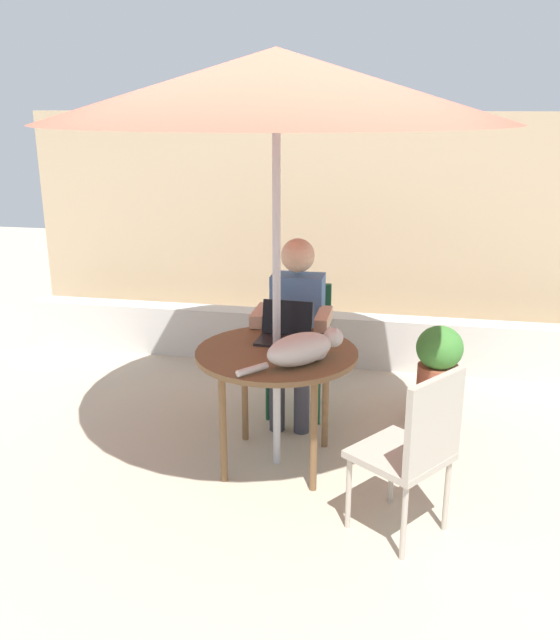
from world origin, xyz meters
TOP-DOWN VIEW (x-y plane):
  - ground_plane at (0.00, 0.00)m, footprint 14.00×14.00m
  - fence_back at (0.00, 2.44)m, footprint 5.47×0.08m
  - planter_wall_low at (0.00, 1.67)m, footprint 4.93×0.20m
  - patio_table at (0.00, 0.00)m, footprint 0.92×0.92m
  - patio_umbrella at (0.00, 0.00)m, footprint 2.41×2.41m
  - chair_occupied at (0.00, 0.80)m, footprint 0.40×0.40m
  - chair_empty at (0.78, -0.58)m, footprint 0.56×0.56m
  - person_seated at (0.00, 0.65)m, footprint 0.48×0.48m
  - laptop at (0.01, 0.21)m, footprint 0.31×0.26m
  - cat at (0.18, -0.16)m, footprint 0.51×0.48m
  - potted_plant_near_fence at (0.93, 0.77)m, footprint 0.31×0.31m

SIDE VIEW (x-z plane):
  - ground_plane at x=0.00m, z-range 0.00..0.00m
  - planter_wall_low at x=0.00m, z-range 0.00..0.41m
  - potted_plant_near_fence at x=0.93m, z-range 0.02..0.68m
  - chair_occupied at x=0.00m, z-range 0.07..0.94m
  - chair_empty at x=0.78m, z-range 0.07..0.94m
  - patio_table at x=0.00m, z-range 0.29..0.99m
  - person_seated at x=0.00m, z-range 0.07..1.28m
  - laptop at x=0.01m, z-range 0.66..0.88m
  - cat at x=0.18m, z-range 0.70..0.88m
  - fence_back at x=0.00m, z-range 0.00..1.97m
  - patio_umbrella at x=0.00m, z-range 0.97..3.26m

